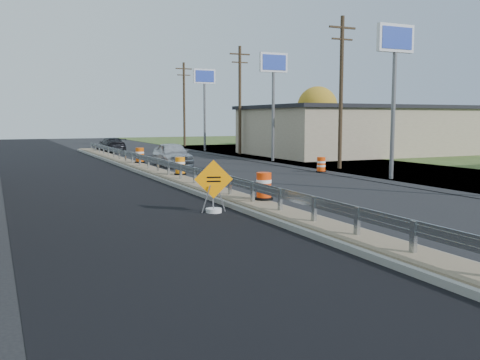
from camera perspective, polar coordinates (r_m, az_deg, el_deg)
name	(u,v)px	position (r m, az deg, el deg)	size (l,w,h in m)	color
ground	(230,200)	(20.80, -1.07, -2.15)	(140.00, 140.00, 0.00)	black
milled_overlay	(76,179)	(29.25, -17.05, 0.10)	(7.20, 120.00, 0.01)	black
median	(169,177)	(28.23, -7.62, 0.33)	(1.60, 55.00, 0.23)	gray
guardrail	(163,164)	(29.13, -8.22, 1.72)	(0.10, 46.15, 0.72)	silver
retail_building_near	(356,130)	(48.62, 12.26, 5.25)	(18.50, 12.50, 4.27)	tan
pylon_sign_south	(395,53)	(28.98, 16.21, 12.90)	(2.20, 0.30, 7.90)	slate
pylon_sign_mid	(273,73)	(39.70, 3.59, 11.36)	(2.20, 0.30, 7.90)	slate
pylon_sign_north	(204,84)	(52.41, -3.82, 10.19)	(2.20, 0.30, 7.90)	slate
utility_pole_smid	(341,90)	(34.18, 10.73, 9.44)	(1.90, 0.26, 9.40)	#473523
utility_pole_nmid	(240,98)	(47.20, -0.02, 8.73)	(1.90, 0.26, 9.40)	#473523
utility_pole_north	(184,103)	(61.14, -5.98, 8.20)	(1.90, 0.26, 9.40)	#473523
tree_far_yellow	(317,107)	(62.98, 8.25, 7.76)	(4.62, 4.62, 6.86)	#473523
caution_sign	(214,200)	(17.93, -2.83, -2.09)	(1.24, 0.54, 1.79)	white
barrel_median_near	(264,187)	(19.33, 2.56, -0.72)	(0.67, 0.67, 0.99)	black
barrel_median_mid	(180,166)	(28.09, -6.40, 1.46)	(0.63, 0.63, 0.92)	black
barrel_median_far	(140,156)	(36.17, -10.64, 2.58)	(0.68, 0.68, 1.00)	black
barrel_shoulder_near	(321,165)	(31.79, 8.65, 1.59)	(0.62, 0.62, 0.90)	black
car_silver	(172,154)	(35.80, -7.22, 2.74)	(1.88, 4.68, 1.59)	silver
car_dark_far	(111,145)	(51.78, -13.58, 3.66)	(1.94, 4.77, 1.38)	black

